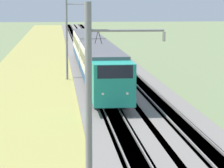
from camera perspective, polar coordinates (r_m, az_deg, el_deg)
The scene contains 8 objects.
ballast_main at distance 58.60m, azimuth -2.21°, elevation 1.21°, with size 240.00×4.40×0.30m.
ballast_adjacent at distance 58.98m, azimuth 1.64°, elevation 1.27°, with size 240.00×4.40×0.30m.
track_main at distance 58.59m, azimuth -2.21°, elevation 1.22°, with size 240.00×1.57×0.45m.
track_adjacent at distance 58.98m, azimuth 1.64°, elevation 1.28°, with size 240.00×1.57×0.45m.
grass_verge at distance 58.54m, azimuth -8.37°, elevation 1.03°, with size 240.00×9.61×0.12m.
passenger_train at distance 55.50m, azimuth -2.03°, elevation 3.18°, with size 41.48×2.96×5.22m.
catenary_mast_near at distance 16.96m, azimuth -2.31°, elevation -4.24°, with size 0.22×2.56×7.97m.
catenary_mast_mid at distance 53.58m, azimuth -4.84°, elevation 5.08°, with size 0.22×2.56×8.59m.
Camera 1 is at (-7.95, 3.74, 7.98)m, focal length 85.00 mm.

